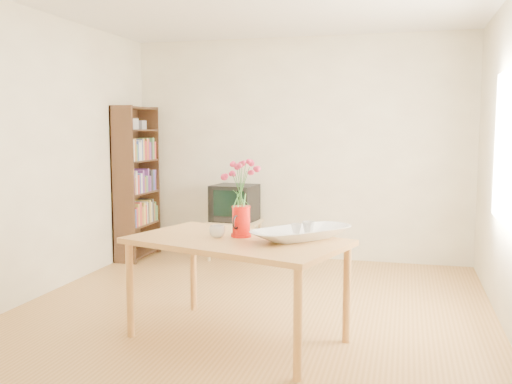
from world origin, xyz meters
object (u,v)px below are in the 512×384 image
(television, at_px, (235,202))
(bowl, at_px, (302,206))
(mug, at_px, (217,232))
(pitcher, at_px, (241,223))
(table, at_px, (237,249))

(television, bearing_deg, bowl, -57.35)
(mug, bearing_deg, pitcher, -134.70)
(table, relative_size, television, 3.24)
(table, bearing_deg, television, 124.57)
(mug, bearing_deg, table, -165.82)
(table, relative_size, bowl, 3.31)
(pitcher, xyz_separation_m, television, (-0.78, 2.41, -0.18))
(pitcher, xyz_separation_m, bowl, (0.45, 0.01, 0.14))
(table, bearing_deg, mug, -166.52)
(pitcher, height_order, bowl, bowl)
(television, bearing_deg, pitcher, -66.53)
(pitcher, bearing_deg, bowl, 11.04)
(table, relative_size, pitcher, 7.43)
(pitcher, distance_m, mug, 0.19)
(mug, height_order, bowl, bowl)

